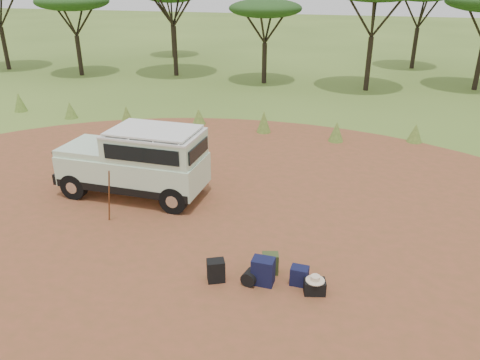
% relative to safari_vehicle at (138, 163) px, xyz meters
% --- Properties ---
extents(ground, '(140.00, 140.00, 0.00)m').
position_rel_safari_vehicle_xyz_m(ground, '(2.31, -1.94, -1.02)').
color(ground, '#4D6B26').
rests_on(ground, ground).
extents(dirt_clearing, '(23.00, 23.00, 0.01)m').
position_rel_safari_vehicle_xyz_m(dirt_clearing, '(2.31, -1.94, -1.02)').
color(dirt_clearing, brown).
rests_on(dirt_clearing, ground).
extents(grass_fringe, '(36.60, 1.60, 0.90)m').
position_rel_safari_vehicle_xyz_m(grass_fringe, '(2.42, 6.73, -0.62)').
color(grass_fringe, '#4D6B26').
rests_on(grass_fringe, ground).
extents(safari_vehicle, '(4.45, 1.89, 2.12)m').
position_rel_safari_vehicle_xyz_m(safari_vehicle, '(0.00, 0.00, 0.00)').
color(safari_vehicle, silver).
rests_on(safari_vehicle, ground).
extents(walking_staff, '(0.35, 0.25, 1.56)m').
position_rel_safari_vehicle_xyz_m(walking_staff, '(0.02, -1.75, -0.25)').
color(walking_staff, brown).
rests_on(walking_staff, ground).
extents(backpack_black, '(0.45, 0.41, 0.51)m').
position_rel_safari_vehicle_xyz_m(backpack_black, '(3.48, -3.50, -0.77)').
color(backpack_black, black).
rests_on(backpack_black, ground).
extents(backpack_navy, '(0.48, 0.35, 0.61)m').
position_rel_safari_vehicle_xyz_m(backpack_navy, '(4.48, -3.33, -0.72)').
color(backpack_navy, '#121439').
rests_on(backpack_navy, ground).
extents(backpack_olive, '(0.41, 0.34, 0.49)m').
position_rel_safari_vehicle_xyz_m(backpack_olive, '(4.55, -2.92, -0.78)').
color(backpack_olive, '#394A22').
rests_on(backpack_olive, ground).
extents(duffel_navy, '(0.39, 0.30, 0.42)m').
position_rel_safari_vehicle_xyz_m(duffel_navy, '(5.24, -3.16, -0.81)').
color(duffel_navy, '#121439').
rests_on(duffel_navy, ground).
extents(hard_case, '(0.50, 0.40, 0.31)m').
position_rel_safari_vehicle_xyz_m(hard_case, '(5.59, -3.39, -0.87)').
color(hard_case, black).
rests_on(hard_case, ground).
extents(stuff_sack, '(0.40, 0.40, 0.33)m').
position_rel_safari_vehicle_xyz_m(stuff_sack, '(4.23, -3.41, -0.86)').
color(stuff_sack, black).
rests_on(stuff_sack, ground).
extents(safari_hat, '(0.39, 0.39, 0.11)m').
position_rel_safari_vehicle_xyz_m(safari_hat, '(5.59, -3.39, -0.67)').
color(safari_hat, beige).
rests_on(safari_hat, hard_case).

